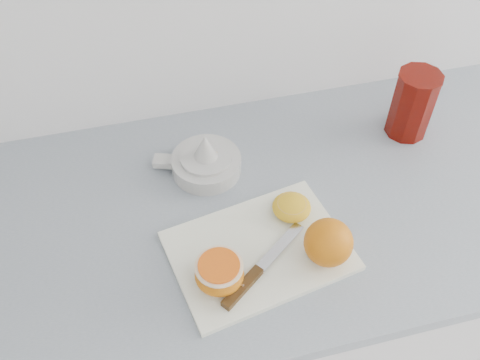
{
  "coord_description": "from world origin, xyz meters",
  "views": [
    {
      "loc": [
        -0.52,
        1.06,
        1.71
      ],
      "look_at": [
        -0.36,
        1.71,
        0.96
      ],
      "focal_mm": 40.0,
      "sensor_mm": 36.0,
      "label": 1
    }
  ],
  "objects_px": {
    "cutting_board": "(259,251)",
    "citrus_juicer": "(205,161)",
    "counter": "(302,299)",
    "half_orange": "(219,273)",
    "red_tumbler": "(412,106)"
  },
  "relations": [
    {
      "from": "cutting_board",
      "to": "citrus_juicer",
      "type": "distance_m",
      "value": 0.23
    },
    {
      "from": "counter",
      "to": "half_orange",
      "type": "height_order",
      "value": "half_orange"
    },
    {
      "from": "half_orange",
      "to": "counter",
      "type": "bearing_deg",
      "value": 33.57
    },
    {
      "from": "counter",
      "to": "citrus_juicer",
      "type": "height_order",
      "value": "citrus_juicer"
    },
    {
      "from": "counter",
      "to": "citrus_juicer",
      "type": "distance_m",
      "value": 0.53
    },
    {
      "from": "red_tumbler",
      "to": "citrus_juicer",
      "type": "bearing_deg",
      "value": -178.81
    },
    {
      "from": "citrus_juicer",
      "to": "red_tumbler",
      "type": "xyz_separation_m",
      "value": [
        0.46,
        0.01,
        0.04
      ]
    },
    {
      "from": "citrus_juicer",
      "to": "red_tumbler",
      "type": "bearing_deg",
      "value": 1.19
    },
    {
      "from": "counter",
      "to": "half_orange",
      "type": "distance_m",
      "value": 0.57
    },
    {
      "from": "counter",
      "to": "red_tumbler",
      "type": "relative_size",
      "value": 15.81
    },
    {
      "from": "cutting_board",
      "to": "half_orange",
      "type": "bearing_deg",
      "value": -150.15
    },
    {
      "from": "counter",
      "to": "cutting_board",
      "type": "distance_m",
      "value": 0.49
    },
    {
      "from": "cutting_board",
      "to": "counter",
      "type": "bearing_deg",
      "value": 35.38
    },
    {
      "from": "counter",
      "to": "red_tumbler",
      "type": "bearing_deg",
      "value": 26.44
    },
    {
      "from": "citrus_juicer",
      "to": "red_tumbler",
      "type": "height_order",
      "value": "red_tumbler"
    }
  ]
}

